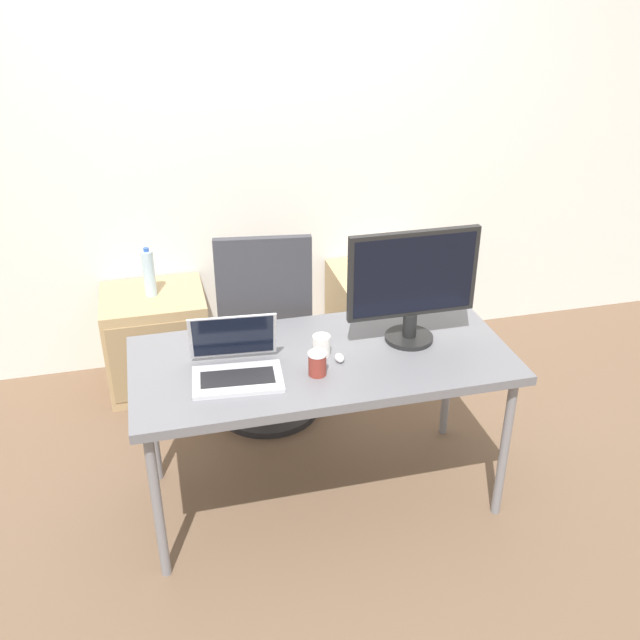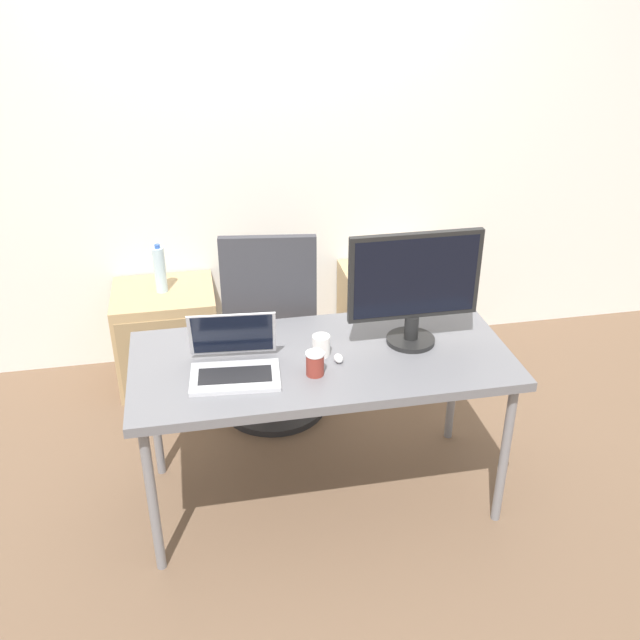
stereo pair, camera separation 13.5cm
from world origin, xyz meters
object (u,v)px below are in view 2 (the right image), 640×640
Objects in this scene: office_chair at (272,347)px; cabinet_right at (390,315)px; mouse at (338,358)px; water_bottle at (160,270)px; monitor at (414,286)px; coffee_cup_brown at (315,363)px; laptop_center at (234,362)px; coffee_cup_white at (321,345)px; cabinet_left at (167,336)px.

office_chair is 1.95× the size of cabinet_right.
mouse is (0.19, -0.72, 0.34)m from office_chair.
water_bottle is 1.56m from monitor.
coffee_cup_brown is at bearing -84.66° from office_chair.
laptop_center is (0.30, -1.20, 0.10)m from water_bottle.
coffee_cup_white is at bearing 10.91° from laptop_center.
laptop_center is 0.80m from monitor.
laptop_center is at bearing -108.04° from office_chair.
mouse is at bearing -75.58° from office_chair.
monitor is at bearing -46.00° from water_bottle.
coffee_cup_brown is at bearing -158.76° from monitor.
laptop_center is 6.54× the size of mouse.
coffee_cup_brown is (0.61, -1.27, 0.51)m from cabinet_left.
coffee_cup_white is at bearing -59.46° from water_bottle.
monitor reaches higher than cabinet_right.
monitor reaches higher than laptop_center.
coffee_cup_brown reaches higher than coffee_cup_white.
cabinet_right is at bearing 63.87° from mouse.
monitor is at bearing -45.94° from cabinet_left.
coffee_cup_white is 0.90× the size of coffee_cup_brown.
laptop_center is 3.73× the size of coffee_cup_brown.
office_chair is 1.95× the size of cabinet_left.
laptop_center reaches higher than coffee_cup_white.
cabinet_left is 0.41m from water_bottle.
water_bottle is 0.74× the size of laptop_center.
cabinet_left is 10.00× the size of mouse.
monitor reaches higher than coffee_cup_brown.
cabinet_left is at bearing 115.73° from coffee_cup_brown.
office_chair is 11.12× the size of coffee_cup_brown.
monitor reaches higher than water_bottle.
coffee_cup_white is (0.13, -0.65, 0.37)m from office_chair.
office_chair is 1.98× the size of monitor.
laptop_center is at bearing -75.88° from water_bottle.
cabinet_right is 1.54m from coffee_cup_brown.
monitor is (1.06, -1.10, 0.73)m from cabinet_left.
office_chair reaches higher than water_bottle.
cabinet_right is 5.70× the size of coffee_cup_brown.
coffee_cup_white is at bearing 69.47° from coffee_cup_brown.
monitor is 0.45m from coffee_cup_white.
cabinet_left is 6.35× the size of coffee_cup_white.
office_chair reaches higher than cabinet_left.
mouse reaches higher than cabinet_right.
water_bottle is 4.87× the size of mouse.
office_chair is 4.01× the size of water_bottle.
coffee_cup_brown is at bearing -110.53° from coffee_cup_white.
monitor reaches higher than mouse.
monitor is at bearing 7.57° from laptop_center.
coffee_cup_brown is at bearing -146.00° from mouse.
coffee_cup_brown reaches higher than cabinet_left.
water_bottle reaches higher than mouse.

